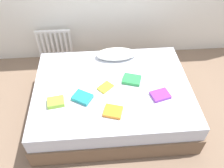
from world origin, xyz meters
TOP-DOWN VIEW (x-y plane):
  - ground_plane at (0.00, 0.00)m, footprint 8.00×8.00m
  - bed at (0.00, 0.00)m, footprint 2.00×1.50m
  - radiator at (-0.86, 1.20)m, footprint 0.56×0.04m
  - pillow at (0.10, 0.56)m, footprint 0.56×0.27m
  - textbook_yellow at (-0.09, -0.03)m, footprint 0.22×0.21m
  - textbook_purple at (0.56, -0.22)m, footprint 0.25×0.22m
  - textbook_teal at (-0.37, -0.19)m, footprint 0.27×0.25m
  - textbook_green at (0.26, 0.07)m, footprint 0.27×0.24m
  - textbook_orange at (-0.03, -0.42)m, footprint 0.24×0.22m
  - textbook_lime at (-0.68, -0.24)m, footprint 0.21×0.17m

SIDE VIEW (x-z plane):
  - ground_plane at x=0.00m, z-range 0.00..0.00m
  - bed at x=0.00m, z-range 0.00..0.50m
  - radiator at x=-0.86m, z-range 0.11..0.59m
  - textbook_yellow at x=-0.09m, z-range 0.50..0.52m
  - textbook_purple at x=0.56m, z-range 0.50..0.54m
  - textbook_orange at x=-0.03m, z-range 0.50..0.54m
  - textbook_green at x=0.26m, z-range 0.50..0.54m
  - textbook_teal at x=-0.37m, z-range 0.50..0.55m
  - textbook_lime at x=-0.68m, z-range 0.50..0.55m
  - pillow at x=0.10m, z-range 0.50..0.61m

